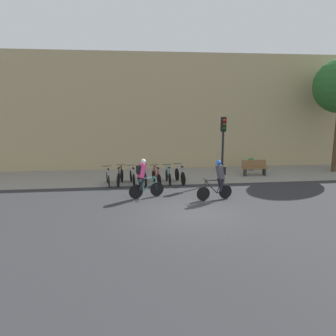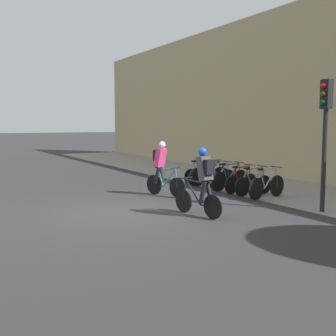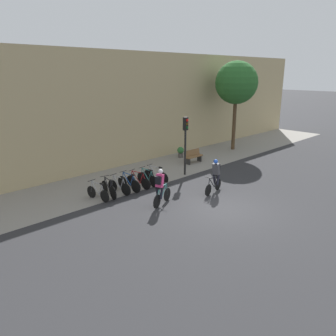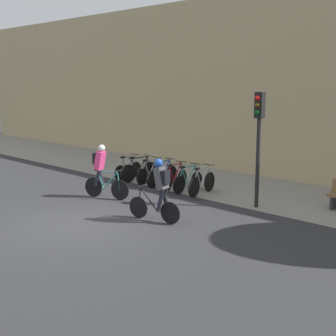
{
  "view_description": "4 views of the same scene",
  "coord_description": "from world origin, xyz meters",
  "px_view_note": "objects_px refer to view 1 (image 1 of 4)",
  "views": [
    {
      "loc": [
        -2.42,
        -11.81,
        4.11
      ],
      "look_at": [
        -0.54,
        3.6,
        1.08
      ],
      "focal_mm": 35.0,
      "sensor_mm": 36.0,
      "label": 1
    },
    {
      "loc": [
        10.08,
        -4.16,
        2.33
      ],
      "look_at": [
        -1.64,
        2.46,
        0.91
      ],
      "focal_mm": 45.0,
      "sensor_mm": 36.0,
      "label": 2
    },
    {
      "loc": [
        -11.39,
        -8.05,
        5.98
      ],
      "look_at": [
        0.49,
        4.19,
        0.96
      ],
      "focal_mm": 35.0,
      "sensor_mm": 36.0,
      "label": 3
    },
    {
      "loc": [
        10.13,
        -6.97,
        3.77
      ],
      "look_at": [
        0.3,
        3.25,
        1.14
      ],
      "focal_mm": 50.0,
      "sensor_mm": 36.0,
      "label": 4
    }
  ],
  "objects_px": {
    "cyclist_grey": "(219,178)",
    "parked_bike_3": "(144,176)",
    "traffic_light_pole": "(223,137)",
    "bench": "(254,168)",
    "parked_bike_4": "(156,176)",
    "parked_bike_2": "(132,177)",
    "parked_bike_6": "(180,175)",
    "potted_plant": "(251,163)",
    "cyclist_pink": "(143,177)",
    "parked_bike_5": "(168,176)",
    "parked_bike_1": "(120,177)",
    "parked_bike_0": "(108,178)"
  },
  "relations": [
    {
      "from": "cyclist_grey",
      "to": "parked_bike_3",
      "type": "distance_m",
      "value": 4.49
    },
    {
      "from": "cyclist_grey",
      "to": "traffic_light_pole",
      "type": "relative_size",
      "value": 0.5
    },
    {
      "from": "parked_bike_3",
      "to": "bench",
      "type": "xyz_separation_m",
      "value": [
        6.52,
        1.33,
        0.06
      ]
    },
    {
      "from": "parked_bike_4",
      "to": "parked_bike_2",
      "type": "bearing_deg",
      "value": 179.94
    },
    {
      "from": "parked_bike_6",
      "to": "potted_plant",
      "type": "relative_size",
      "value": 2.18
    },
    {
      "from": "cyclist_pink",
      "to": "potted_plant",
      "type": "bearing_deg",
      "value": 37.88
    },
    {
      "from": "parked_bike_5",
      "to": "potted_plant",
      "type": "xyz_separation_m",
      "value": [
        5.66,
        2.91,
        0.05
      ]
    },
    {
      "from": "bench",
      "to": "potted_plant",
      "type": "height_order",
      "value": "bench"
    },
    {
      "from": "cyclist_pink",
      "to": "parked_bike_4",
      "type": "relative_size",
      "value": 1.1
    },
    {
      "from": "traffic_light_pole",
      "to": "parked_bike_3",
      "type": "bearing_deg",
      "value": 178.22
    },
    {
      "from": "traffic_light_pole",
      "to": "parked_bike_6",
      "type": "bearing_deg",
      "value": 176.73
    },
    {
      "from": "parked_bike_5",
      "to": "parked_bike_1",
      "type": "bearing_deg",
      "value": 179.98
    },
    {
      "from": "cyclist_grey",
      "to": "potted_plant",
      "type": "distance_m",
      "value": 7.25
    },
    {
      "from": "parked_bike_2",
      "to": "parked_bike_4",
      "type": "bearing_deg",
      "value": -0.06
    },
    {
      "from": "bench",
      "to": "parked_bike_1",
      "type": "bearing_deg",
      "value": -170.32
    },
    {
      "from": "parked_bike_6",
      "to": "bench",
      "type": "bearing_deg",
      "value": 15.99
    },
    {
      "from": "parked_bike_2",
      "to": "parked_bike_3",
      "type": "distance_m",
      "value": 0.63
    },
    {
      "from": "cyclist_grey",
      "to": "parked_bike_5",
      "type": "relative_size",
      "value": 1.09
    },
    {
      "from": "parked_bike_0",
      "to": "parked_bike_3",
      "type": "height_order",
      "value": "parked_bike_3"
    },
    {
      "from": "parked_bike_4",
      "to": "cyclist_pink",
      "type": "bearing_deg",
      "value": -107.4
    },
    {
      "from": "parked_bike_1",
      "to": "traffic_light_pole",
      "type": "relative_size",
      "value": 0.48
    },
    {
      "from": "parked_bike_0",
      "to": "parked_bike_1",
      "type": "height_order",
      "value": "parked_bike_1"
    },
    {
      "from": "traffic_light_pole",
      "to": "potted_plant",
      "type": "bearing_deg",
      "value": 47.56
    },
    {
      "from": "parked_bike_0",
      "to": "bench",
      "type": "relative_size",
      "value": 1.06
    },
    {
      "from": "parked_bike_3",
      "to": "bench",
      "type": "height_order",
      "value": "parked_bike_3"
    },
    {
      "from": "parked_bike_4",
      "to": "potted_plant",
      "type": "relative_size",
      "value": 2.05
    },
    {
      "from": "cyclist_grey",
      "to": "parked_bike_1",
      "type": "bearing_deg",
      "value": 143.36
    },
    {
      "from": "bench",
      "to": "parked_bike_0",
      "type": "bearing_deg",
      "value": -171.02
    },
    {
      "from": "parked_bike_5",
      "to": "cyclist_grey",
      "type": "bearing_deg",
      "value": -60.53
    },
    {
      "from": "cyclist_pink",
      "to": "traffic_light_pole",
      "type": "height_order",
      "value": "traffic_light_pole"
    },
    {
      "from": "parked_bike_6",
      "to": "bench",
      "type": "xyz_separation_m",
      "value": [
        4.64,
        1.33,
        0.06
      ]
    },
    {
      "from": "potted_plant",
      "to": "cyclist_grey",
      "type": "bearing_deg",
      "value": -122.0
    },
    {
      "from": "parked_bike_3",
      "to": "parked_bike_5",
      "type": "distance_m",
      "value": 1.26
    },
    {
      "from": "cyclist_grey",
      "to": "parked_bike_2",
      "type": "bearing_deg",
      "value": 138.97
    },
    {
      "from": "cyclist_grey",
      "to": "potted_plant",
      "type": "bearing_deg",
      "value": 58.0
    },
    {
      "from": "cyclist_grey",
      "to": "parked_bike_3",
      "type": "bearing_deg",
      "value": 133.67
    },
    {
      "from": "parked_bike_1",
      "to": "parked_bike_4",
      "type": "bearing_deg",
      "value": -0.05
    },
    {
      "from": "parked_bike_5",
      "to": "potted_plant",
      "type": "distance_m",
      "value": 6.36
    },
    {
      "from": "parked_bike_5",
      "to": "traffic_light_pole",
      "type": "bearing_deg",
      "value": -2.55
    },
    {
      "from": "parked_bike_6",
      "to": "traffic_light_pole",
      "type": "relative_size",
      "value": 0.49
    },
    {
      "from": "cyclist_pink",
      "to": "cyclist_grey",
      "type": "relative_size",
      "value": 1.01
    },
    {
      "from": "parked_bike_0",
      "to": "parked_bike_2",
      "type": "xyz_separation_m",
      "value": [
        1.26,
        0.0,
        0.01
      ]
    },
    {
      "from": "cyclist_pink",
      "to": "bench",
      "type": "relative_size",
      "value": 1.2
    },
    {
      "from": "parked_bike_1",
      "to": "cyclist_grey",
      "type": "bearing_deg",
      "value": -36.64
    },
    {
      "from": "cyclist_pink",
      "to": "parked_bike_0",
      "type": "xyz_separation_m",
      "value": [
        -1.7,
        2.62,
        -0.57
      ]
    },
    {
      "from": "potted_plant",
      "to": "parked_bike_4",
      "type": "bearing_deg",
      "value": -155.16
    },
    {
      "from": "parked_bike_1",
      "to": "bench",
      "type": "bearing_deg",
      "value": 9.68
    },
    {
      "from": "parked_bike_6",
      "to": "parked_bike_4",
      "type": "bearing_deg",
      "value": -179.94
    },
    {
      "from": "cyclist_grey",
      "to": "parked_bike_4",
      "type": "xyz_separation_m",
      "value": [
        -2.45,
        3.23,
        -0.57
      ]
    },
    {
      "from": "parked_bike_2",
      "to": "parked_bike_6",
      "type": "bearing_deg",
      "value": -0.0
    }
  ]
}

